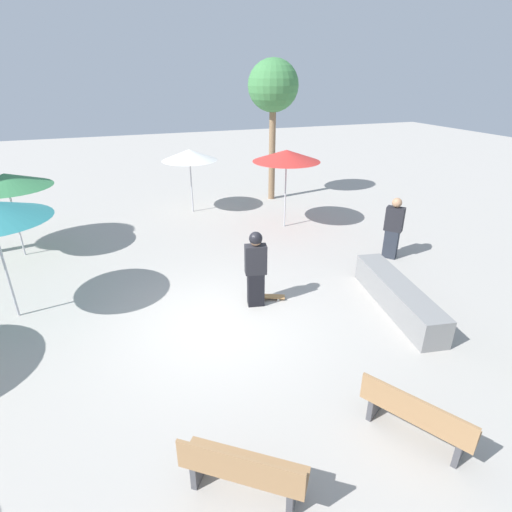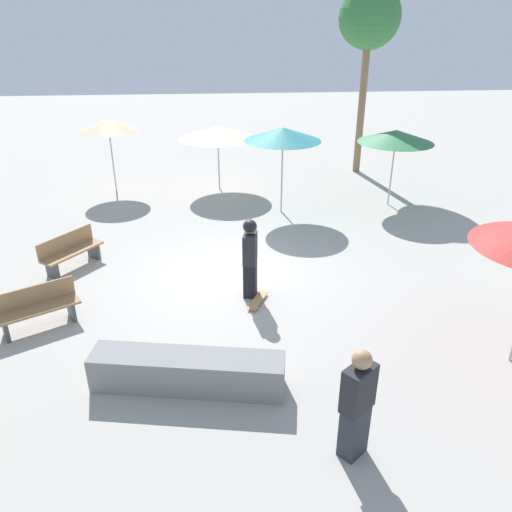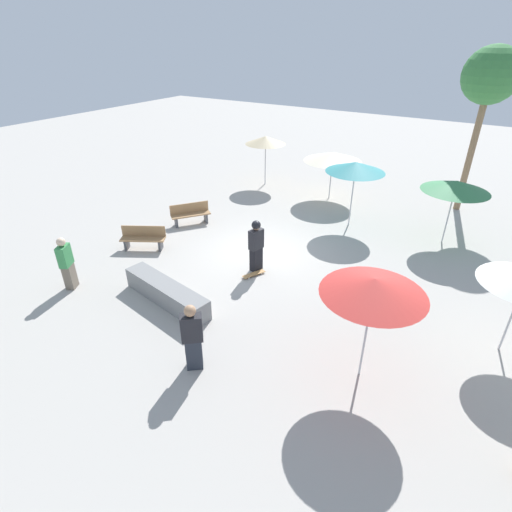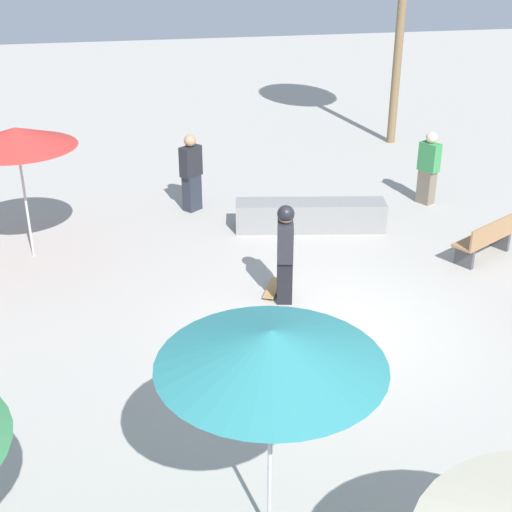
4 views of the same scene
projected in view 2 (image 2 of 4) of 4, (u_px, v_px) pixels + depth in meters
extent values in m
plane|color=#ADA8A0|center=(227.00, 274.00, 11.97)|extent=(60.00, 60.00, 0.00)
cube|color=black|center=(250.00, 279.00, 10.94)|extent=(0.42, 0.33, 0.81)
cube|color=#232328|center=(250.00, 248.00, 10.61)|extent=(0.52, 0.36, 0.67)
sphere|color=tan|center=(250.00, 228.00, 10.41)|extent=(0.26, 0.26, 0.26)
sphere|color=black|center=(250.00, 226.00, 10.39)|extent=(0.30, 0.30, 0.30)
cube|color=#B7844C|center=(258.00, 300.00, 10.78)|extent=(0.81, 0.51, 0.02)
cylinder|color=silver|center=(257.00, 308.00, 10.56)|extent=(0.06, 0.05, 0.05)
cylinder|color=silver|center=(250.00, 307.00, 10.61)|extent=(0.06, 0.05, 0.05)
cylinder|color=silver|center=(265.00, 297.00, 10.98)|extent=(0.06, 0.05, 0.05)
cylinder|color=silver|center=(258.00, 296.00, 11.03)|extent=(0.06, 0.05, 0.05)
cube|color=gray|center=(188.00, 372.00, 8.24)|extent=(1.17, 3.26, 0.63)
cube|color=#47474C|center=(71.00, 310.00, 10.18)|extent=(0.38, 0.27, 0.40)
cube|color=#47474C|center=(5.00, 329.00, 9.55)|extent=(0.38, 0.27, 0.40)
cube|color=#9E754C|center=(37.00, 309.00, 9.77)|extent=(1.17, 1.61, 0.05)
cube|color=#9E754C|center=(33.00, 295.00, 9.82)|extent=(0.83, 1.41, 0.40)
cube|color=#47474C|center=(94.00, 251.00, 12.70)|extent=(0.30, 0.36, 0.40)
cube|color=#47474C|center=(53.00, 270.00, 11.74)|extent=(0.30, 0.36, 0.40)
cube|color=#9E754C|center=(72.00, 252.00, 12.12)|extent=(1.54, 1.31, 0.05)
cube|color=#9E754C|center=(65.00, 242.00, 12.12)|extent=(1.30, 0.99, 0.40)
cylinder|color=#B7B7BC|center=(219.00, 160.00, 17.37)|extent=(0.05, 0.05, 2.06)
cone|color=beige|center=(218.00, 132.00, 16.95)|extent=(2.67, 2.67, 0.41)
cylinder|color=#B7B7BC|center=(112.00, 158.00, 17.12)|extent=(0.05, 0.05, 2.34)
cone|color=#C6B289|center=(108.00, 125.00, 16.63)|extent=(2.03, 2.03, 0.38)
cylinder|color=#B7B7BC|center=(282.00, 173.00, 15.23)|extent=(0.05, 0.05, 2.49)
cone|color=teal|center=(283.00, 134.00, 14.71)|extent=(2.30, 2.30, 0.39)
cylinder|color=#B7B7BC|center=(392.00, 170.00, 15.87)|extent=(0.05, 0.05, 2.28)
cone|color=#387F4C|center=(396.00, 136.00, 15.40)|extent=(2.35, 2.35, 0.38)
cylinder|color=#896B4C|center=(362.00, 104.00, 18.66)|extent=(0.27, 0.27, 5.20)
sphere|color=#387A3D|center=(370.00, 17.00, 17.38)|extent=(2.18, 2.18, 2.18)
cube|color=#282D38|center=(354.00, 431.00, 6.95)|extent=(0.45, 0.46, 0.83)
cube|color=#232328|center=(359.00, 388.00, 6.62)|extent=(0.52, 0.55, 0.68)
sphere|color=tan|center=(362.00, 360.00, 6.41)|extent=(0.27, 0.27, 0.27)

